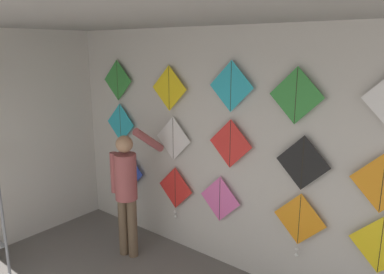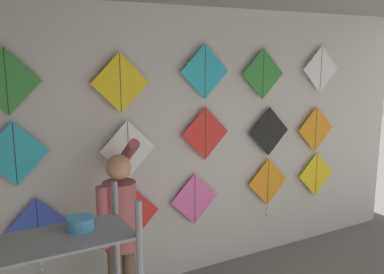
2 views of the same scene
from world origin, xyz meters
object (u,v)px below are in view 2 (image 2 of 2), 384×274
object	(u,v)px
kite_2	(195,199)
kite_4	(316,174)
shopkeeper	(120,228)
kite_9	(316,129)
kite_8	(269,132)
kite_1	(133,216)
kite_13	(263,74)
kite_3	(268,184)
kite_14	(321,69)
kite_6	(128,149)
kite_10	(6,81)
kite_0	(38,232)
kite_5	(15,154)
kite_7	(205,133)
kite_12	(205,72)
kite_11	(120,83)

from	to	relation	value
kite_2	kite_4	world-z (taller)	kite_4
shopkeeper	kite_9	world-z (taller)	kite_9
kite_4	kite_8	distance (m)	0.98
kite_1	kite_2	bearing A→B (deg)	0.06
kite_8	kite_13	world-z (taller)	kite_13
kite_3	kite_14	world-z (taller)	kite_14
kite_4	kite_9	distance (m)	0.57
kite_3	kite_6	bearing A→B (deg)	179.98
kite_8	kite_13	distance (m)	0.66
kite_8	kite_10	bearing A→B (deg)	180.00
kite_4	kite_8	world-z (taller)	kite_8
kite_2	kite_8	size ratio (longest dim) A/B	1.00
kite_10	kite_14	world-z (taller)	kite_14
kite_8	kite_0	bearing A→B (deg)	-179.98
kite_5	kite_13	size ratio (longest dim) A/B	1.00
kite_13	kite_14	distance (m)	0.86
kite_2	kite_7	xyz separation A→B (m)	(0.13, 0.00, 0.69)
kite_8	kite_12	size ratio (longest dim) A/B	1.00
kite_4	kite_7	size ratio (longest dim) A/B	1.00
kite_5	kite_0	bearing A→B (deg)	-0.41
kite_11	kite_1	bearing A→B (deg)	-0.48
kite_3	kite_12	xyz separation A→B (m)	(-0.86, 0.00, 1.30)
shopkeeper	kite_6	size ratio (longest dim) A/B	3.00
kite_7	kite_10	distance (m)	1.95
kite_0	kite_1	bearing A→B (deg)	0.02
shopkeeper	kite_14	xyz separation A→B (m)	(2.72, 0.53, 1.22)
kite_12	kite_8	bearing A→B (deg)	0.00
kite_3	kite_11	bearing A→B (deg)	179.98
kite_3	kite_9	bearing A→B (deg)	0.06
kite_0	kite_6	bearing A→B (deg)	0.07
kite_3	kite_13	distance (m)	1.27
kite_1	kite_11	size ratio (longest dim) A/B	1.25
kite_10	kite_11	size ratio (longest dim) A/B	1.00
kite_12	kite_10	bearing A→B (deg)	180.00
kite_13	kite_5	bearing A→B (deg)	180.00
kite_1	kite_7	distance (m)	1.11
kite_8	kite_13	size ratio (longest dim) A/B	1.00
kite_1	kite_8	size ratio (longest dim) A/B	1.25
kite_10	kite_5	bearing A→B (deg)	0.00
kite_1	kite_5	distance (m)	1.26
kite_6	kite_4	bearing A→B (deg)	0.00
shopkeeper	kite_0	bearing A→B (deg)	121.31
kite_4	kite_6	xyz separation A→B (m)	(-2.45, 0.00, 0.59)
kite_1	kite_12	bearing A→B (deg)	0.05
kite_0	kite_1	distance (m)	0.88
kite_3	kite_6	distance (m)	1.80
kite_7	kite_13	xyz separation A→B (m)	(0.73, 0.00, 0.59)
shopkeeper	kite_8	size ratio (longest dim) A/B	3.00
kite_6	kite_9	xyz separation A→B (m)	(2.40, 0.00, -0.02)
kite_8	kite_11	distance (m)	1.84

